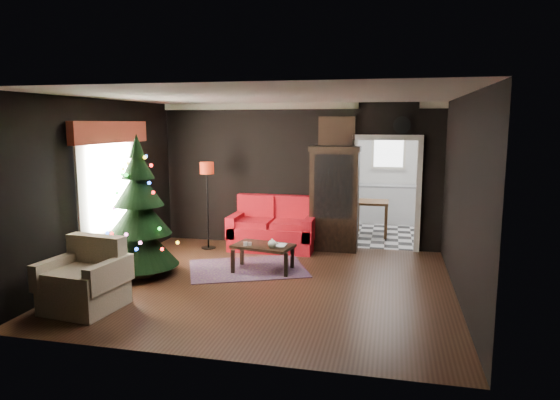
% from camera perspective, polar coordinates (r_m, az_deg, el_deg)
% --- Properties ---
extents(floor, '(5.50, 5.50, 0.00)m').
position_cam_1_polar(floor, '(7.65, -1.52, -9.57)').
color(floor, black).
rests_on(floor, ground).
extents(ceiling, '(5.50, 5.50, 0.00)m').
position_cam_1_polar(ceiling, '(7.27, -1.61, 11.87)').
color(ceiling, white).
rests_on(ceiling, ground).
extents(wall_back, '(5.50, 0.00, 5.50)m').
position_cam_1_polar(wall_back, '(9.75, 2.09, 2.86)').
color(wall_back, black).
rests_on(wall_back, ground).
extents(wall_front, '(5.50, 0.00, 5.50)m').
position_cam_1_polar(wall_front, '(4.98, -8.75, -3.02)').
color(wall_front, black).
rests_on(wall_front, ground).
extents(wall_left, '(0.00, 5.50, 5.50)m').
position_cam_1_polar(wall_left, '(8.44, -19.97, 1.40)').
color(wall_left, black).
rests_on(wall_left, ground).
extents(wall_right, '(0.00, 5.50, 5.50)m').
position_cam_1_polar(wall_right, '(7.16, 20.26, 0.14)').
color(wall_right, black).
rests_on(wall_right, ground).
extents(doorway, '(1.10, 0.10, 2.10)m').
position_cam_1_polar(doorway, '(9.63, 12.07, 0.49)').
color(doorway, beige).
rests_on(doorway, ground).
extents(left_window, '(0.05, 1.60, 1.40)m').
position_cam_1_polar(left_window, '(8.58, -19.04, 1.90)').
color(left_window, white).
rests_on(left_window, wall_left).
extents(valance, '(0.12, 2.10, 0.35)m').
position_cam_1_polar(valance, '(8.48, -18.86, 7.39)').
color(valance, maroon).
rests_on(valance, wall_left).
extents(kitchen_floor, '(3.00, 3.00, 0.00)m').
position_cam_1_polar(kitchen_floor, '(11.29, 12.02, -3.70)').
color(kitchen_floor, silver).
rests_on(kitchen_floor, ground).
extents(kitchen_window, '(0.70, 0.06, 0.70)m').
position_cam_1_polar(kitchen_window, '(12.50, 12.39, 5.36)').
color(kitchen_window, white).
rests_on(kitchen_window, ground).
extents(rug, '(2.29, 2.02, 0.01)m').
position_cam_1_polar(rug, '(8.40, -3.75, -7.85)').
color(rug, '#5B3C4F').
rests_on(rug, ground).
extents(loveseat, '(1.70, 0.90, 1.00)m').
position_cam_1_polar(loveseat, '(9.54, -0.81, -2.74)').
color(loveseat, '#9E0110').
rests_on(loveseat, ground).
extents(curio_cabinet, '(0.90, 0.45, 1.90)m').
position_cam_1_polar(curio_cabinet, '(9.47, 6.28, -0.11)').
color(curio_cabinet, black).
rests_on(curio_cabinet, ground).
extents(floor_lamp, '(0.31, 0.31, 1.70)m').
position_cam_1_polar(floor_lamp, '(9.66, -8.33, -0.69)').
color(floor_lamp, black).
rests_on(floor_lamp, ground).
extents(christmas_tree, '(1.47, 1.47, 2.25)m').
position_cam_1_polar(christmas_tree, '(8.11, -15.87, -1.18)').
color(christmas_tree, black).
rests_on(christmas_tree, ground).
extents(armchair, '(0.99, 0.99, 0.91)m').
position_cam_1_polar(armchair, '(6.98, -21.67, -8.06)').
color(armchair, tan).
rests_on(armchair, ground).
extents(coffee_table, '(1.05, 0.75, 0.43)m').
position_cam_1_polar(coffee_table, '(8.21, -1.95, -6.63)').
color(coffee_table, '#36210D').
rests_on(coffee_table, rug).
extents(teapot, '(0.18, 0.18, 0.15)m').
position_cam_1_polar(teapot, '(7.91, -0.92, -5.05)').
color(teapot, white).
rests_on(teapot, coffee_table).
extents(cup_a, '(0.09, 0.09, 0.06)m').
position_cam_1_polar(cup_a, '(8.11, -4.01, -5.03)').
color(cup_a, white).
rests_on(cup_a, coffee_table).
extents(cup_b, '(0.07, 0.07, 0.05)m').
position_cam_1_polar(cup_b, '(8.13, -3.50, -5.04)').
color(cup_b, silver).
rests_on(cup_b, coffee_table).
extents(book, '(0.18, 0.02, 0.25)m').
position_cam_1_polar(book, '(8.06, -0.60, -4.41)').
color(book, '#9F7D5D').
rests_on(book, coffee_table).
extents(wall_clock, '(0.32, 0.32, 0.06)m').
position_cam_1_polar(wall_clock, '(9.48, 13.86, 8.38)').
color(wall_clock, white).
rests_on(wall_clock, wall_back).
extents(painting, '(0.62, 0.05, 0.52)m').
position_cam_1_polar(painting, '(9.54, 6.54, 7.80)').
color(painting, '#B26F39').
rests_on(painting, wall_back).
extents(kitchen_counter, '(1.80, 0.60, 0.90)m').
position_cam_1_polar(kitchen_counter, '(12.39, 12.18, -0.49)').
color(kitchen_counter, silver).
rests_on(kitchen_counter, ground).
extents(kitchen_table, '(0.70, 0.70, 0.75)m').
position_cam_1_polar(kitchen_table, '(10.93, 10.49, -2.07)').
color(kitchen_table, brown).
rests_on(kitchen_table, ground).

